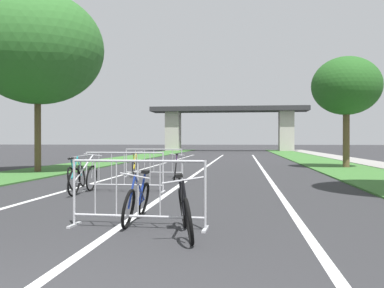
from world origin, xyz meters
name	(u,v)px	position (x,y,z in m)	size (l,w,h in m)	color
grass_verge_left	(122,159)	(-6.70, 27.00, 0.03)	(3.16, 66.00, 0.05)	#386B2D
grass_verge_right	(314,160)	(6.70, 27.00, 0.03)	(3.16, 66.00, 0.05)	#386B2D
sidewalk_path_right	(354,160)	(9.30, 27.00, 0.04)	(2.02, 66.00, 0.08)	gray
lane_stripe_center	(205,167)	(0.00, 19.09, 0.00)	(0.14, 38.18, 0.01)	silver
lane_stripe_right_lane	(261,168)	(2.82, 19.09, 0.00)	(0.14, 38.18, 0.01)	silver
lane_stripe_left_lane	(151,167)	(-2.82, 19.09, 0.00)	(0.14, 38.18, 0.01)	silver
overpass_bridge	(229,120)	(0.00, 54.55, 4.18)	(20.79, 4.08, 5.89)	#2D2D30
tree_left_cypress_far	(38,49)	(-6.70, 14.55, 5.23)	(5.52, 5.52, 7.58)	brown
tree_right_oak_mid	(346,86)	(6.94, 19.15, 4.03)	(3.36, 3.36, 5.48)	brown
crowd_barrier_nearest	(138,194)	(0.30, 3.94, 0.52)	(2.16, 0.52, 1.05)	#ADADB2
crowd_barrier_second	(124,172)	(-1.21, 8.45, 0.52)	(2.15, 0.46, 1.05)	#ADADB2
crowd_barrier_third	(154,163)	(-1.38, 12.96, 0.52)	(2.15, 0.46, 1.05)	#ADADB2
bicycle_blue_0	(137,201)	(0.18, 4.37, 0.34)	(0.46, 1.67, 0.86)	black
bicycle_black_1	(185,211)	(1.09, 3.49, 0.35)	(0.55, 1.68, 0.88)	black
bicycle_teal_2	(76,176)	(-2.74, 8.99, 0.37)	(0.60, 1.66, 0.94)	black
bicycle_yellow_3	(136,166)	(-2.15, 13.31, 0.37)	(0.52, 1.71, 0.93)	black
bicycle_purple_4	(176,169)	(-0.47, 12.44, 0.36)	(0.55, 1.62, 0.90)	black
bicycle_silver_5	(83,179)	(-2.12, 7.91, 0.39)	(0.50, 1.79, 1.01)	black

